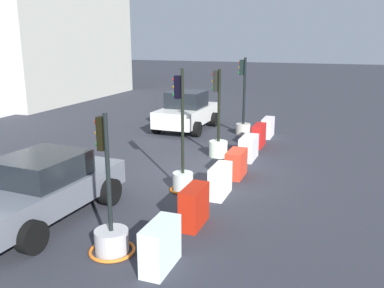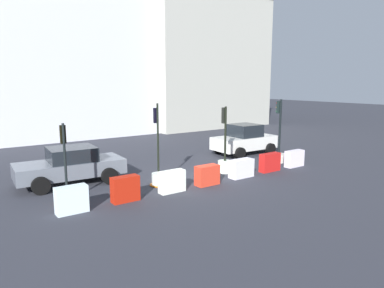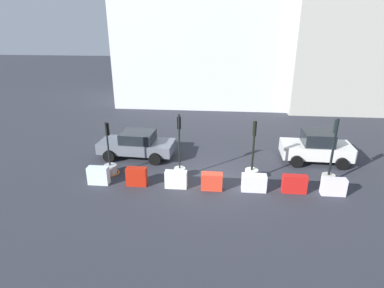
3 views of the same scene
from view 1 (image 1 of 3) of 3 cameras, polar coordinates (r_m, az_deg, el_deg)
The scene contains 15 objects.
ground_plane at distance 13.09m, azimuth 1.79°, elevation -3.91°, with size 120.00×120.00×0.00m, color #2D2E37.
traffic_light_0 at distance 8.43m, azimuth -11.13°, elevation -12.00°, with size 0.92×0.92×2.81m.
traffic_light_1 at distance 11.38m, azimuth -1.33°, elevation -3.70°, with size 0.73×0.73×3.36m.
traffic_light_2 at distance 14.68m, azimuth 3.62°, elevation 0.57°, with size 0.65×0.65×3.09m.
traffic_light_3 at distance 18.17m, azimuth 7.08°, elevation 3.45°, with size 0.63×0.63×3.32m.
construction_barrier_0 at distance 7.78m, azimuth -4.37°, elevation -13.84°, with size 1.01×0.42×0.89m.
construction_barrier_1 at distance 9.36m, azimuth 0.30°, elevation -8.61°, with size 0.98×0.40×0.91m.
construction_barrier_2 at distance 11.07m, azimuth 3.91°, elevation -5.10°, with size 1.04×0.39×0.85m.
construction_barrier_3 at distance 12.64m, azimuth 6.12°, elevation -2.72°, with size 1.00×0.48×0.82m.
construction_barrier_4 at distance 14.49m, azimuth 7.82°, elevation -0.54°, with size 1.14×0.48×0.81m.
construction_barrier_5 at distance 16.25m, azimuth 9.20°, elevation 1.15°, with size 1.11×0.37×0.87m.
construction_barrier_6 at distance 17.92m, azimuth 10.43°, elevation 2.26°, with size 1.08×0.40×0.82m.
car_white_van at distance 18.98m, azimuth -0.76°, elevation 4.51°, with size 3.85×2.24×1.76m.
car_grey_saloon at distance 10.21m, azimuth -20.04°, elevation -5.66°, with size 4.40×2.38×1.53m.
building_corner_block at distance 31.88m, azimuth -22.31°, elevation 17.28°, with size 12.54×10.29×12.47m.
Camera 1 is at (-11.79, -3.89, 4.13)m, focal length 38.62 mm.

